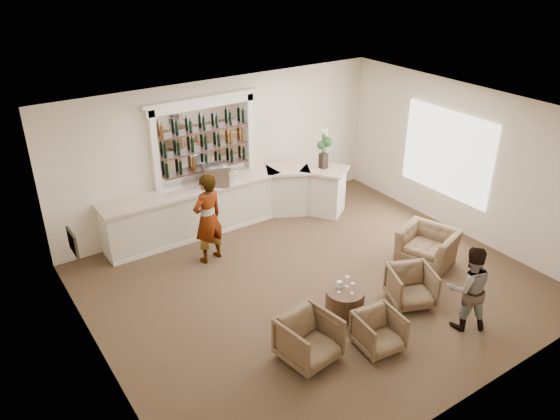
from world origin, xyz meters
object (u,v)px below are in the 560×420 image
at_px(armchair_left, 309,339).
at_px(guest, 469,288).
at_px(armchair_center, 379,332).
at_px(bar_counter, 230,204).
at_px(sommelier, 208,218).
at_px(armchair_far, 428,246).
at_px(cocktail_table, 345,302).
at_px(armchair_right, 411,286).
at_px(espresso_machine, 216,175).
at_px(flower_vase, 324,146).

bearing_deg(armchair_left, guest, -24.87).
height_order(guest, armchair_center, guest).
xyz_separation_m(bar_counter, armchair_center, (-0.07, -4.97, -0.25)).
bearing_deg(guest, armchair_center, 16.62).
bearing_deg(armchair_left, sommelier, 80.65).
xyz_separation_m(guest, armchair_far, (1.07, 1.81, -0.42)).
bearing_deg(sommelier, guest, 107.79).
height_order(cocktail_table, armchair_center, armchair_center).
height_order(bar_counter, armchair_right, bar_counter).
distance_m(armchair_right, armchair_far, 1.58).
distance_m(sommelier, espresso_machine, 1.30).
bearing_deg(armchair_right, sommelier, 147.24).
bearing_deg(bar_counter, armchair_center, -90.85).
distance_m(guest, armchair_far, 2.14).
bearing_deg(bar_counter, cocktail_table, -89.42).
distance_m(bar_counter, armchair_far, 4.41).
xyz_separation_m(sommelier, flower_vase, (3.27, 0.46, 0.73)).
height_order(guest, espresso_machine, espresso_machine).
bearing_deg(armchair_center, sommelier, 110.66).
xyz_separation_m(armchair_far, espresso_machine, (-2.93, 3.53, 1.02)).
xyz_separation_m(bar_counter, flower_vase, (2.20, -0.57, 1.11)).
distance_m(cocktail_table, espresso_machine, 4.13).
bearing_deg(armchair_center, armchair_right, 30.03).
distance_m(sommelier, armchair_left, 3.57).
relative_size(armchair_right, flower_vase, 0.81).
relative_size(bar_counter, armchair_center, 8.09).
relative_size(armchair_far, flower_vase, 1.13).
xyz_separation_m(guest, espresso_machine, (-1.86, 5.34, 0.61)).
xyz_separation_m(armchair_right, flower_vase, (0.95, 3.83, 1.33)).
distance_m(bar_counter, espresso_machine, 0.87).
distance_m(armchair_center, flower_vase, 5.14).
distance_m(bar_counter, flower_vase, 2.53).
bearing_deg(armchair_right, guest, -51.80).
bearing_deg(armchair_far, espresso_machine, -158.68).
bearing_deg(armchair_left, armchair_center, -29.05).
height_order(armchair_left, armchair_right, armchair_left).
xyz_separation_m(guest, armchair_left, (-2.68, 0.82, -0.38)).
relative_size(cocktail_table, armchair_right, 0.88).
height_order(bar_counter, cocktail_table, bar_counter).
bearing_deg(flower_vase, bar_counter, 165.61).
relative_size(armchair_right, espresso_machine, 1.46).
bearing_deg(cocktail_table, armchair_center, -96.66).
height_order(guest, flower_vase, flower_vase).
xyz_separation_m(bar_counter, armchair_right, (1.25, -4.40, -0.22)).
distance_m(cocktail_table, armchair_left, 1.33).
height_order(cocktail_table, armchair_right, armchair_right).
height_order(guest, armchair_right, guest).
bearing_deg(armchair_right, cocktail_table, -175.65).
xyz_separation_m(guest, flower_vase, (0.68, 4.81, 0.91)).
relative_size(armchair_center, espresso_machine, 1.34).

